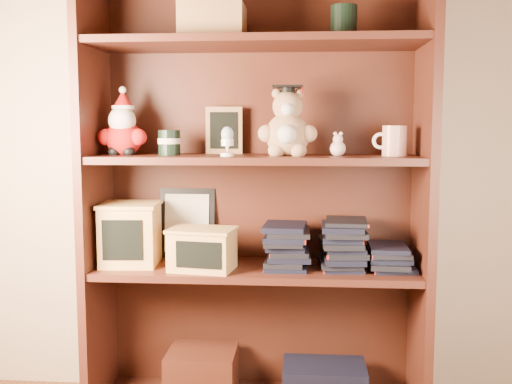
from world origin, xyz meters
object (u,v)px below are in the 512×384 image
teacher_mug (394,141)px  treats_box (130,233)px  bookcase (256,202)px  grad_teddy_bear (288,128)px

teacher_mug → treats_box: 1.00m
bookcase → grad_teddy_bear: size_ratio=6.39×
bookcase → teacher_mug: 0.53m
grad_teddy_bear → teacher_mug: bearing=1.2°
bookcase → grad_teddy_bear: (0.11, -0.06, 0.27)m
bookcase → teacher_mug: bookcase is taller
bookcase → teacher_mug: bearing=-6.0°
grad_teddy_bear → treats_box: grad_teddy_bear is taller
grad_teddy_bear → treats_box: (-0.57, 0.01, -0.38)m
bookcase → teacher_mug: (0.48, -0.05, 0.22)m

